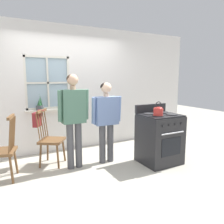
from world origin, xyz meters
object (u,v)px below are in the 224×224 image
object	(u,v)px
stove	(159,138)
handbag	(37,119)
person_teen_center	(106,115)
kettle	(158,111)
chair_near_wall	(3,151)
chair_by_window	(51,140)
potted_plant	(40,106)
person_elderly_left	(74,113)

from	to	relation	value
stove	handbag	bearing A→B (deg)	154.39
person_teen_center	stove	size ratio (longest dim) A/B	1.39
stove	kettle	world-z (taller)	kettle
person_teen_center	stove	world-z (taller)	person_teen_center
chair_near_wall	chair_by_window	bearing A→B (deg)	123.47
stove	potted_plant	bearing A→B (deg)	141.76
chair_near_wall	stove	xyz separation A→B (m)	(2.62, -0.57, 0.01)
person_elderly_left	stove	bearing A→B (deg)	-18.54
kettle	potted_plant	world-z (taller)	potted_plant
chair_near_wall	stove	distance (m)	2.69
person_teen_center	kettle	xyz separation A→B (m)	(0.72, -0.61, 0.11)
handbag	kettle	bearing A→B (deg)	-30.53
chair_by_window	stove	world-z (taller)	stove
person_elderly_left	potted_plant	distance (m)	1.06
chair_by_window	handbag	bearing A→B (deg)	90.00
chair_near_wall	stove	bearing A→B (deg)	92.23
potted_plant	person_teen_center	bearing A→B (deg)	-45.05
chair_by_window	person_elderly_left	xyz separation A→B (m)	(0.34, -0.35, 0.54)
chair_near_wall	kettle	world-z (taller)	kettle
potted_plant	kettle	bearing A→B (deg)	-43.09
stove	handbag	world-z (taller)	stove
chair_by_window	kettle	distance (m)	2.02
chair_by_window	kettle	bearing A→B (deg)	-87.29
person_teen_center	handbag	bearing A→B (deg)	158.17
potted_plant	chair_by_window	bearing A→B (deg)	-85.22
stove	handbag	xyz separation A→B (m)	(-2.03, 0.97, 0.38)
chair_by_window	chair_near_wall	world-z (taller)	same
chair_near_wall	handbag	xyz separation A→B (m)	(0.60, 0.40, 0.39)
chair_near_wall	potted_plant	xyz separation A→B (m)	(0.74, 0.91, 0.56)
person_elderly_left	person_teen_center	world-z (taller)	person_elderly_left
chair_near_wall	stove	world-z (taller)	stove
chair_near_wall	handbag	distance (m)	0.82
chair_near_wall	person_teen_center	world-z (taller)	person_teen_center
person_elderly_left	kettle	bearing A→B (deg)	-25.30
potted_plant	handbag	size ratio (longest dim) A/B	1.06
chair_by_window	person_teen_center	size ratio (longest dim) A/B	0.68
person_elderly_left	handbag	bearing A→B (deg)	138.15
kettle	potted_plant	bearing A→B (deg)	136.91
person_teen_center	handbag	distance (m)	1.26
chair_near_wall	potted_plant	distance (m)	1.30
chair_near_wall	kettle	distance (m)	2.63
stove	chair_by_window	bearing A→B (deg)	155.24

